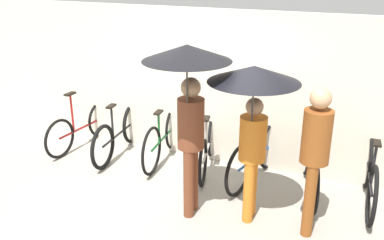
{
  "coord_description": "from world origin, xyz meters",
  "views": [
    {
      "loc": [
        2.11,
        -3.98,
        3.01
      ],
      "look_at": [
        0.0,
        0.91,
        1.0
      ],
      "focal_mm": 40.0,
      "sensor_mm": 36.0,
      "label": 1
    }
  ],
  "objects_px": {
    "pedestrian_trailing": "(315,150)",
    "parked_bicycle_6": "(370,176)",
    "pedestrian_center": "(253,101)",
    "parked_bicycle_0": "(81,127)",
    "parked_bicycle_5": "(310,166)",
    "parked_bicycle_3": "(208,147)",
    "parked_bicycle_2": "(163,137)",
    "parked_bicycle_4": "(256,156)",
    "pedestrian_leading": "(188,86)",
    "parked_bicycle_1": "(119,133)"
  },
  "relations": [
    {
      "from": "parked_bicycle_2",
      "to": "pedestrian_trailing",
      "type": "xyz_separation_m",
      "value": [
        2.42,
        -1.05,
        0.65
      ]
    },
    {
      "from": "parked_bicycle_0",
      "to": "parked_bicycle_5",
      "type": "relative_size",
      "value": 0.96
    },
    {
      "from": "parked_bicycle_2",
      "to": "pedestrian_leading",
      "type": "xyz_separation_m",
      "value": [
        1.02,
        -1.32,
        1.3
      ]
    },
    {
      "from": "parked_bicycle_4",
      "to": "pedestrian_trailing",
      "type": "xyz_separation_m",
      "value": [
        0.9,
        -0.96,
        0.65
      ]
    },
    {
      "from": "parked_bicycle_2",
      "to": "pedestrian_trailing",
      "type": "distance_m",
      "value": 2.72
    },
    {
      "from": "parked_bicycle_3",
      "to": "parked_bicycle_5",
      "type": "height_order",
      "value": "parked_bicycle_5"
    },
    {
      "from": "parked_bicycle_1",
      "to": "parked_bicycle_6",
      "type": "distance_m",
      "value": 3.8
    },
    {
      "from": "parked_bicycle_3",
      "to": "parked_bicycle_5",
      "type": "distance_m",
      "value": 1.52
    },
    {
      "from": "parked_bicycle_6",
      "to": "pedestrian_leading",
      "type": "xyz_separation_m",
      "value": [
        -2.02,
        -1.2,
        1.29
      ]
    },
    {
      "from": "parked_bicycle_0",
      "to": "pedestrian_trailing",
      "type": "xyz_separation_m",
      "value": [
        3.94,
        -0.98,
        0.69
      ]
    },
    {
      "from": "pedestrian_leading",
      "to": "pedestrian_trailing",
      "type": "bearing_deg",
      "value": -175.14
    },
    {
      "from": "parked_bicycle_2",
      "to": "parked_bicycle_3",
      "type": "height_order",
      "value": "parked_bicycle_2"
    },
    {
      "from": "parked_bicycle_2",
      "to": "pedestrian_center",
      "type": "relative_size",
      "value": 0.88
    },
    {
      "from": "parked_bicycle_2",
      "to": "pedestrian_leading",
      "type": "distance_m",
      "value": 2.11
    },
    {
      "from": "parked_bicycle_0",
      "to": "parked_bicycle_5",
      "type": "xyz_separation_m",
      "value": [
        3.8,
        -0.02,
        0.03
      ]
    },
    {
      "from": "parked_bicycle_3",
      "to": "pedestrian_trailing",
      "type": "distance_m",
      "value": 2.06
    },
    {
      "from": "parked_bicycle_1",
      "to": "pedestrian_center",
      "type": "distance_m",
      "value": 2.94
    },
    {
      "from": "parked_bicycle_0",
      "to": "parked_bicycle_3",
      "type": "bearing_deg",
      "value": -84.86
    },
    {
      "from": "parked_bicycle_6",
      "to": "pedestrian_center",
      "type": "bearing_deg",
      "value": 123.14
    },
    {
      "from": "parked_bicycle_2",
      "to": "parked_bicycle_5",
      "type": "relative_size",
      "value": 0.98
    },
    {
      "from": "parked_bicycle_4",
      "to": "pedestrian_center",
      "type": "xyz_separation_m",
      "value": [
        0.2,
        -1.06,
        1.16
      ]
    },
    {
      "from": "parked_bicycle_2",
      "to": "parked_bicycle_5",
      "type": "bearing_deg",
      "value": -99.22
    },
    {
      "from": "parked_bicycle_0",
      "to": "parked_bicycle_6",
      "type": "relative_size",
      "value": 0.97
    },
    {
      "from": "parked_bicycle_4",
      "to": "parked_bicycle_5",
      "type": "distance_m",
      "value": 0.76
    },
    {
      "from": "pedestrian_center",
      "to": "pedestrian_trailing",
      "type": "height_order",
      "value": "pedestrian_center"
    },
    {
      "from": "parked_bicycle_3",
      "to": "pedestrian_trailing",
      "type": "xyz_separation_m",
      "value": [
        1.66,
        -1.02,
        0.68
      ]
    },
    {
      "from": "parked_bicycle_0",
      "to": "pedestrian_center",
      "type": "height_order",
      "value": "pedestrian_center"
    },
    {
      "from": "parked_bicycle_2",
      "to": "parked_bicycle_3",
      "type": "xyz_separation_m",
      "value": [
        0.76,
        -0.03,
        -0.03
      ]
    },
    {
      "from": "parked_bicycle_1",
      "to": "parked_bicycle_6",
      "type": "xyz_separation_m",
      "value": [
        3.8,
        -0.01,
        0.03
      ]
    },
    {
      "from": "pedestrian_trailing",
      "to": "pedestrian_leading",
      "type": "bearing_deg",
      "value": 4.96
    },
    {
      "from": "parked_bicycle_0",
      "to": "parked_bicycle_4",
      "type": "bearing_deg",
      "value": -86.22
    },
    {
      "from": "parked_bicycle_0",
      "to": "parked_bicycle_3",
      "type": "distance_m",
      "value": 2.28
    },
    {
      "from": "parked_bicycle_1",
      "to": "pedestrian_leading",
      "type": "relative_size",
      "value": 0.81
    },
    {
      "from": "pedestrian_leading",
      "to": "pedestrian_center",
      "type": "distance_m",
      "value": 0.74
    },
    {
      "from": "parked_bicycle_1",
      "to": "pedestrian_trailing",
      "type": "xyz_separation_m",
      "value": [
        3.18,
        -0.95,
        0.67
      ]
    },
    {
      "from": "parked_bicycle_0",
      "to": "parked_bicycle_2",
      "type": "relative_size",
      "value": 0.97
    },
    {
      "from": "parked_bicycle_2",
      "to": "parked_bicycle_5",
      "type": "distance_m",
      "value": 2.28
    },
    {
      "from": "pedestrian_leading",
      "to": "pedestrian_center",
      "type": "xyz_separation_m",
      "value": [
        0.7,
        0.17,
        -0.14
      ]
    },
    {
      "from": "parked_bicycle_5",
      "to": "parked_bicycle_4",
      "type": "bearing_deg",
      "value": 75.66
    },
    {
      "from": "parked_bicycle_3",
      "to": "parked_bicycle_4",
      "type": "relative_size",
      "value": 0.97
    },
    {
      "from": "pedestrian_trailing",
      "to": "parked_bicycle_6",
      "type": "bearing_deg",
      "value": -129.49
    },
    {
      "from": "parked_bicycle_1",
      "to": "pedestrian_center",
      "type": "relative_size",
      "value": 0.9
    },
    {
      "from": "parked_bicycle_1",
      "to": "parked_bicycle_0",
      "type": "bearing_deg",
      "value": 81.64
    },
    {
      "from": "parked_bicycle_6",
      "to": "parked_bicycle_1",
      "type": "bearing_deg",
      "value": 85.03
    },
    {
      "from": "parked_bicycle_0",
      "to": "pedestrian_leading",
      "type": "xyz_separation_m",
      "value": [
        2.53,
        -1.24,
        1.33
      ]
    },
    {
      "from": "parked_bicycle_1",
      "to": "parked_bicycle_4",
      "type": "height_order",
      "value": "parked_bicycle_1"
    },
    {
      "from": "parked_bicycle_3",
      "to": "parked_bicycle_5",
      "type": "xyz_separation_m",
      "value": [
        1.52,
        -0.06,
        0.02
      ]
    },
    {
      "from": "pedestrian_trailing",
      "to": "parked_bicycle_5",
      "type": "bearing_deg",
      "value": -87.54
    },
    {
      "from": "parked_bicycle_0",
      "to": "parked_bicycle_6",
      "type": "distance_m",
      "value": 4.56
    },
    {
      "from": "pedestrian_leading",
      "to": "pedestrian_center",
      "type": "bearing_deg",
      "value": -172.05
    }
  ]
}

